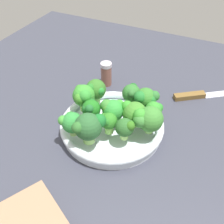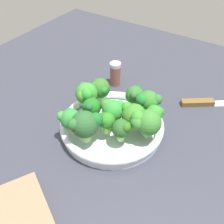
% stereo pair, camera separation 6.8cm
% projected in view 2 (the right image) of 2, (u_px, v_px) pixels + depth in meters
% --- Properties ---
extents(ground_plane, '(1.30, 1.30, 0.03)m').
position_uv_depth(ground_plane, '(114.00, 137.00, 0.72)').
color(ground_plane, '#363845').
extents(bowl, '(0.27, 0.27, 0.04)m').
position_uv_depth(bowl, '(112.00, 126.00, 0.71)').
color(bowl, silver).
rests_on(bowl, ground_plane).
extents(broccoli_floret_0, '(0.07, 0.07, 0.07)m').
position_uv_depth(broccoli_floret_0, '(146.00, 122.00, 0.63)').
color(broccoli_floret_0, '#80BE5A').
rests_on(broccoli_floret_0, bowl).
extents(broccoli_floret_1, '(0.06, 0.06, 0.07)m').
position_uv_depth(broccoli_floret_1, '(100.00, 89.00, 0.74)').
color(broccoli_floret_1, '#96D26E').
rests_on(broccoli_floret_1, bowl).
extents(broccoli_floret_2, '(0.06, 0.06, 0.08)m').
position_uv_depth(broccoli_floret_2, '(86.00, 94.00, 0.71)').
color(broccoli_floret_2, '#7DC34D').
rests_on(broccoli_floret_2, bowl).
extents(broccoli_floret_3, '(0.04, 0.05, 0.06)m').
position_uv_depth(broccoli_floret_3, '(122.00, 129.00, 0.63)').
color(broccoli_floret_3, '#A1D86D').
rests_on(broccoli_floret_3, bowl).
extents(broccoli_floret_4, '(0.04, 0.04, 0.06)m').
position_uv_depth(broccoli_floret_4, '(105.00, 121.00, 0.65)').
color(broccoli_floret_4, '#81C452').
rests_on(broccoli_floret_4, bowl).
extents(broccoli_floret_5, '(0.04, 0.04, 0.05)m').
position_uv_depth(broccoli_floret_5, '(154.00, 114.00, 0.68)').
color(broccoli_floret_5, '#94BE61').
rests_on(broccoli_floret_5, bowl).
extents(broccoli_floret_6, '(0.05, 0.06, 0.06)m').
position_uv_depth(broccoli_floret_6, '(70.00, 119.00, 0.65)').
color(broccoli_floret_6, '#9EC86E').
rests_on(broccoli_floret_6, bowl).
extents(broccoli_floret_7, '(0.06, 0.06, 0.06)m').
position_uv_depth(broccoli_floret_7, '(148.00, 101.00, 0.70)').
color(broccoli_floret_7, '#76BB51').
rests_on(broccoli_floret_7, bowl).
extents(broccoli_floret_8, '(0.05, 0.05, 0.06)m').
position_uv_depth(broccoli_floret_8, '(135.00, 95.00, 0.72)').
color(broccoli_floret_8, '#91BF69').
rests_on(broccoli_floret_8, bowl).
extents(broccoli_floret_9, '(0.06, 0.07, 0.07)m').
position_uv_depth(broccoli_floret_9, '(134.00, 115.00, 0.66)').
color(broccoli_floret_9, '#8DC960').
rests_on(broccoli_floret_9, bowl).
extents(broccoli_floret_10, '(0.06, 0.06, 0.06)m').
position_uv_depth(broccoli_floret_10, '(112.00, 110.00, 0.67)').
color(broccoli_floret_10, '#95C970').
rests_on(broccoli_floret_10, bowl).
extents(broccoli_floret_11, '(0.07, 0.07, 0.08)m').
position_uv_depth(broccoli_floret_11, '(85.00, 124.00, 0.62)').
color(broccoli_floret_11, '#89C060').
rests_on(broccoli_floret_11, bowl).
extents(broccoli_floret_12, '(0.05, 0.05, 0.06)m').
position_uv_depth(broccoli_floret_12, '(91.00, 107.00, 0.68)').
color(broccoli_floret_12, '#88CF65').
rests_on(broccoli_floret_12, bowl).
extents(knife, '(0.17, 0.23, 0.01)m').
position_uv_depth(knife, '(213.00, 103.00, 0.81)').
color(knife, silver).
rests_on(knife, ground_plane).
extents(pepper_shaker, '(0.04, 0.04, 0.08)m').
position_uv_depth(pepper_shaker, '(115.00, 74.00, 0.86)').
color(pepper_shaker, brown).
rests_on(pepper_shaker, ground_plane).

